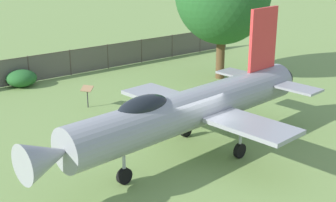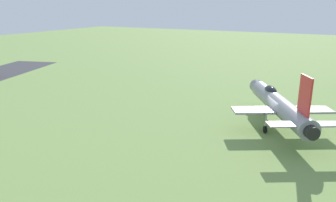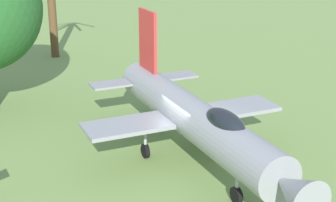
% 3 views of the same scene
% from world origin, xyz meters
% --- Properties ---
extents(ground_plane, '(200.00, 200.00, 0.00)m').
position_xyz_m(ground_plane, '(0.00, 0.00, 0.00)').
color(ground_plane, '#75934C').
extents(display_jet, '(9.01, 12.57, 5.47)m').
position_xyz_m(display_jet, '(0.18, -0.31, 2.02)').
color(display_jet, gray).
rests_on(display_jet, ground_plane).
extents(palm_tree, '(4.18, 4.01, 7.70)m').
position_xyz_m(palm_tree, '(-10.51, 16.51, 3.89)').
color(palm_tree, brown).
rests_on(palm_tree, ground_plane).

